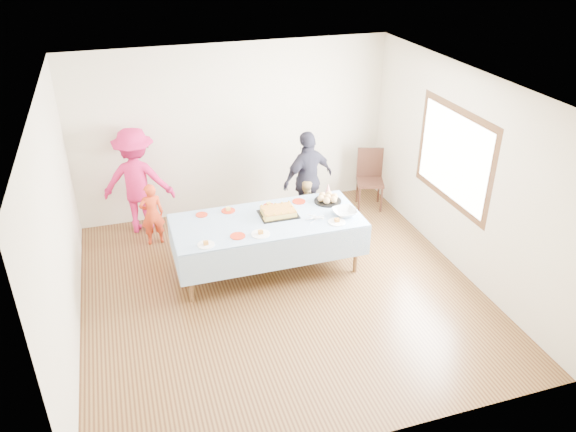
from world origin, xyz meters
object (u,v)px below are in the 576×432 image
birthday_cake (278,212)px  adult_left (137,181)px  party_table (267,223)px  dining_chair (370,175)px

birthday_cake → adult_left: size_ratio=0.31×
party_table → adult_left: adult_left is taller
birthday_cake → adult_left: (-1.73, 1.58, 0.00)m
dining_chair → adult_left: bearing=-165.8°
party_table → birthday_cake: (0.18, 0.09, 0.10)m
dining_chair → birthday_cake: bearing=-128.0°
birthday_cake → adult_left: 2.35m
dining_chair → adult_left: size_ratio=0.59×
birthday_cake → dining_chair: (1.97, 1.30, -0.28)m
dining_chair → adult_left: 3.72m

